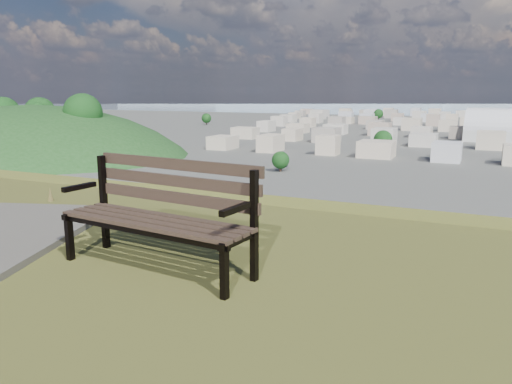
% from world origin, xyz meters
% --- Properties ---
extents(park_bench, '(1.79, 0.74, 0.91)m').
position_xyz_m(park_bench, '(-0.98, 1.50, 25.51)').
color(park_bench, '#3B2A22').
rests_on(park_bench, hilltop_mesa).
extents(green_wooded_hill, '(160.50, 128.40, 80.25)m').
position_xyz_m(green_wooded_hill, '(-174.66, 150.76, 0.12)').
color(green_wooded_hill, '#1A4018').
rests_on(green_wooded_hill, ground).
extents(city_blocks, '(395.00, 361.00, 7.00)m').
position_xyz_m(city_blocks, '(0.00, 394.44, 3.50)').
color(city_blocks, beige).
rests_on(city_blocks, ground).
extents(city_trees, '(406.52, 387.20, 9.98)m').
position_xyz_m(city_trees, '(-26.39, 319.00, 4.83)').
color(city_trees, '#332419').
rests_on(city_trees, ground).
extents(bay_water, '(2400.00, 700.00, 0.12)m').
position_xyz_m(bay_water, '(0.00, 900.00, 0.00)').
color(bay_water, '#7F95A2').
rests_on(bay_water, ground).
extents(far_hills, '(2050.00, 340.00, 60.00)m').
position_xyz_m(far_hills, '(-60.92, 1402.93, 25.47)').
color(far_hills, '#9DB1C2').
rests_on(far_hills, ground).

